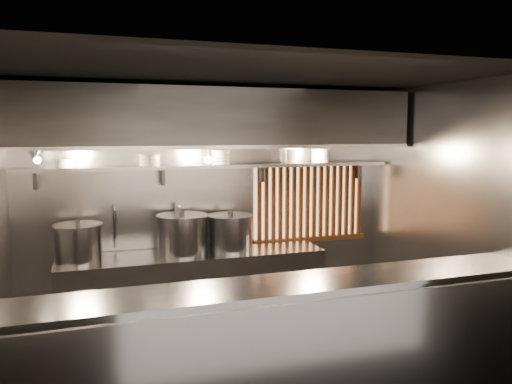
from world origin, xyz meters
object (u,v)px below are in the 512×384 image
heat_lamp (34,154)px  stock_pot_right (182,234)px  pendant_bulb (208,160)px  stock_pot_mid (231,232)px  stock_pot_left (78,243)px

heat_lamp → stock_pot_right: 1.77m
pendant_bulb → stock_pot_mid: 0.89m
heat_lamp → stock_pot_mid: 2.27m
stock_pot_left → stock_pot_right: (1.11, 0.02, 0.02)m
stock_pot_left → stock_pot_right: bearing=0.8°
stock_pot_left → stock_pot_right: size_ratio=1.07×
pendant_bulb → stock_pot_right: 0.90m
pendant_bulb → stock_pot_right: size_ratio=0.30×
heat_lamp → stock_pot_mid: (2.04, 0.29, -0.96)m
pendant_bulb → stock_pot_right: pendant_bulb is taller
heat_lamp → stock_pot_right: heat_lamp is taller
heat_lamp → pendant_bulb: size_ratio=1.87×
stock_pot_right → stock_pot_mid: bearing=0.3°
stock_pot_left → stock_pot_mid: (1.68, 0.02, 0.00)m
stock_pot_right → pendant_bulb: bearing=10.7°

